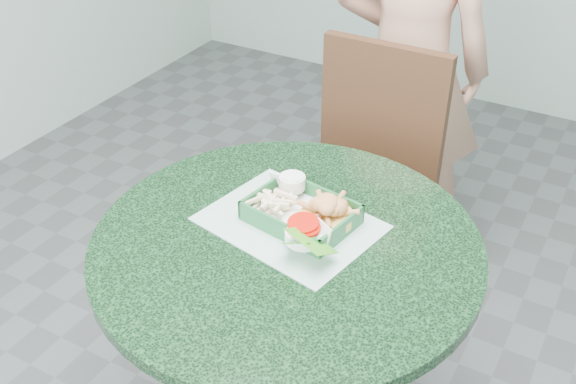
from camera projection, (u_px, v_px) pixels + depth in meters
The scene contains 9 objects.
cafe_table at pixel (287, 301), 1.62m from camera, with size 0.88×0.88×0.75m.
dining_chair at pixel (366, 170), 2.19m from camera, with size 0.42×0.42×0.93m.
diner_person at pixel (409, 64), 2.31m from camera, with size 0.57×0.37×1.55m, color tan.
placemat at pixel (290, 230), 1.57m from camera, with size 0.38×0.29×0.00m, color #92B9AE.
food_basket at pixel (301, 223), 1.57m from camera, with size 0.24×0.17×0.05m.
crab_sandwich at pixel (327, 213), 1.54m from camera, with size 0.12×0.12×0.07m.
fries_pile at pixel (273, 205), 1.59m from camera, with size 0.10×0.11×0.04m, color beige, non-canonical shape.
sauce_ramekin at pixel (286, 190), 1.62m from camera, with size 0.06×0.06×0.04m.
garnish_cup at pixel (312, 241), 1.47m from camera, with size 0.12×0.12×0.05m.
Camera 1 is at (0.59, -1.03, 1.71)m, focal length 42.00 mm.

